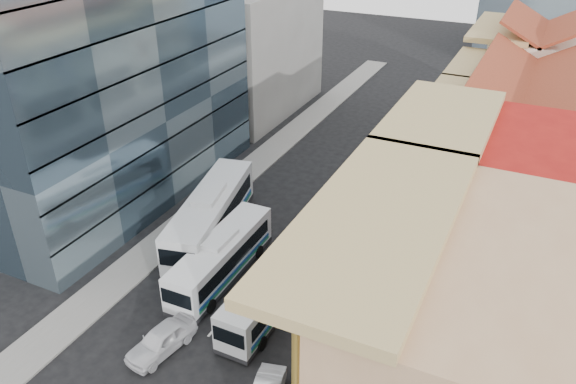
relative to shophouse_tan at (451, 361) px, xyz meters
The scene contains 13 objects.
sidewalk_right 18.82m from the shophouse_tan, 107.93° to the left, with size 3.00×90.00×0.15m, color slate.
sidewalk_left 28.82m from the shophouse_tan, 142.93° to the left, with size 3.00×90.00×0.15m, color slate.
shophouse_tan is the anchor object (origin of this frame).
shophouse_red 12.00m from the shophouse_tan, 90.00° to the left, with size 8.00×10.00×12.00m, color #AD1A13.
shophouse_cream_near 21.52m from the shophouse_tan, 90.00° to the left, with size 8.00×9.00×10.00m, color white.
shophouse_cream_mid 30.52m from the shophouse_tan, 90.00° to the left, with size 8.00×9.00×10.00m, color white.
shophouse_cream_far 41.00m from the shophouse_tan, 90.00° to the left, with size 8.00×12.00×11.00m, color white.
office_tower 35.19m from the shophouse_tan, 155.70° to the left, with size 12.00×26.00×30.00m, color #3C505F.
office_block_far 47.64m from the shophouse_tan, 129.04° to the left, with size 10.00×18.00×14.00m, color gray.
bus_left_near 18.31m from the shophouse_tan, 155.88° to the left, with size 2.45×10.48×3.36m, color silver, non-canonical shape.
bus_left_far 22.80m from the shophouse_tan, 150.27° to the left, with size 2.97×12.67×4.06m, color silver, non-canonical shape.
bus_right 13.70m from the shophouse_tan, 154.18° to the left, with size 2.33×9.93×3.18m, color silver, non-canonical shape.
sedan_left 16.64m from the shophouse_tan, behind, with size 1.85×4.57×1.55m, color silver.
Camera 1 is at (15.22, -13.78, 24.02)m, focal length 35.00 mm.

